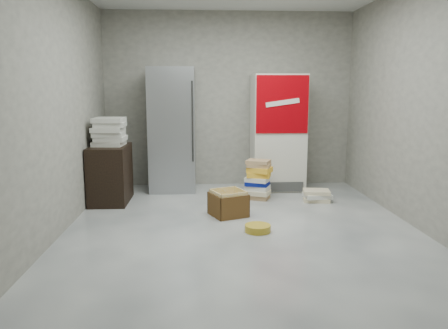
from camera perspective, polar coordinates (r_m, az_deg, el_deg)
The scene contains 10 objects.
ground at distance 4.96m, azimuth 2.46°, elevation -8.70°, with size 5.00×5.00×0.00m, color silver.
room_shell at distance 4.71m, azimuth 2.62°, elevation 12.54°, with size 4.04×5.04×2.82m.
steel_fridge at distance 6.85m, azimuth -6.75°, elevation 4.53°, with size 0.70×0.72×1.90m.
coke_cooler at distance 6.94m, azimuth 7.01°, elevation 4.21°, with size 0.80×0.73×1.80m.
wood_shelf at distance 6.32m, azimuth -14.60°, elevation -1.21°, with size 0.50×0.80×0.80m, color black.
supply_box_stack at distance 6.24m, azimuth -14.74°, elevation 4.17°, with size 0.44×0.45×0.39m.
phonebook_stack_main at distance 6.31m, azimuth 4.49°, elevation -1.98°, with size 0.43×0.39×0.57m.
phonebook_stack_side at distance 6.35m, azimuth 12.02°, elevation -3.99°, with size 0.41×0.35×0.16m.
cardboard_box at distance 5.51m, azimuth 0.56°, elevation -5.33°, with size 0.53×0.53×0.33m.
bucket_lid at distance 4.94m, azimuth 4.43°, elevation -8.30°, with size 0.29×0.29×0.08m, color gold.
Camera 1 is at (-0.46, -4.68, 1.57)m, focal length 35.00 mm.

